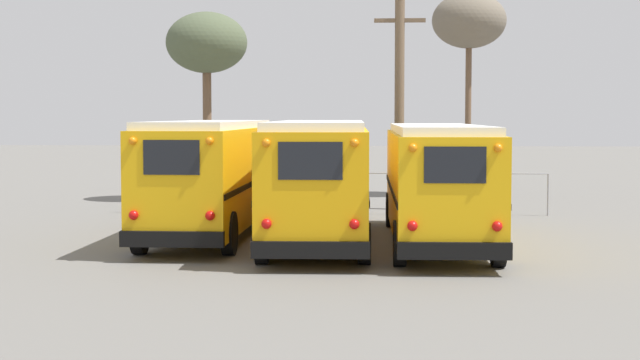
{
  "coord_description": "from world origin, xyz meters",
  "views": [
    {
      "loc": [
        1.95,
        -26.03,
        3.35
      ],
      "look_at": [
        0.0,
        -0.22,
        1.62
      ],
      "focal_mm": 55.0,
      "sensor_mm": 36.0,
      "label": 1
    }
  ],
  "objects_px": {
    "school_bus_2": "(437,179)",
    "bare_tree_1": "(207,45)",
    "utility_pole": "(399,99)",
    "bare_tree_0": "(469,22)",
    "school_bus_1": "(319,177)",
    "school_bus_0": "(210,174)"
  },
  "relations": [
    {
      "from": "school_bus_2",
      "to": "utility_pole",
      "type": "height_order",
      "value": "utility_pole"
    },
    {
      "from": "utility_pole",
      "to": "bare_tree_1",
      "type": "bearing_deg",
      "value": 157.97
    },
    {
      "from": "utility_pole",
      "to": "school_bus_0",
      "type": "bearing_deg",
      "value": -122.04
    },
    {
      "from": "bare_tree_0",
      "to": "bare_tree_1",
      "type": "distance_m",
      "value": 10.7
    },
    {
      "from": "school_bus_1",
      "to": "school_bus_2",
      "type": "bearing_deg",
      "value": -2.76
    },
    {
      "from": "bare_tree_0",
      "to": "school_bus_0",
      "type": "bearing_deg",
      "value": -119.69
    },
    {
      "from": "school_bus_0",
      "to": "school_bus_1",
      "type": "distance_m",
      "value": 3.17
    },
    {
      "from": "school_bus_1",
      "to": "school_bus_2",
      "type": "distance_m",
      "value": 3.06
    },
    {
      "from": "school_bus_0",
      "to": "utility_pole",
      "type": "height_order",
      "value": "utility_pole"
    },
    {
      "from": "school_bus_2",
      "to": "bare_tree_1",
      "type": "xyz_separation_m",
      "value": [
        -8.36,
        12.29,
        4.37
      ]
    },
    {
      "from": "school_bus_2",
      "to": "bare_tree_0",
      "type": "distance_m",
      "value": 16.13
    },
    {
      "from": "school_bus_1",
      "to": "utility_pole",
      "type": "relative_size",
      "value": 1.4
    },
    {
      "from": "school_bus_1",
      "to": "utility_pole",
      "type": "height_order",
      "value": "utility_pole"
    },
    {
      "from": "school_bus_1",
      "to": "bare_tree_0",
      "type": "distance_m",
      "value": 16.63
    },
    {
      "from": "school_bus_0",
      "to": "bare_tree_1",
      "type": "height_order",
      "value": "bare_tree_1"
    },
    {
      "from": "utility_pole",
      "to": "bare_tree_1",
      "type": "xyz_separation_m",
      "value": [
        -7.44,
        3.01,
        2.17
      ]
    },
    {
      "from": "school_bus_2",
      "to": "bare_tree_1",
      "type": "height_order",
      "value": "bare_tree_1"
    },
    {
      "from": "school_bus_0",
      "to": "utility_pole",
      "type": "distance_m",
      "value": 10.02
    },
    {
      "from": "school_bus_2",
      "to": "bare_tree_1",
      "type": "bearing_deg",
      "value": 124.22
    },
    {
      "from": "school_bus_0",
      "to": "utility_pole",
      "type": "relative_size",
      "value": 1.29
    },
    {
      "from": "utility_pole",
      "to": "school_bus_1",
      "type": "bearing_deg",
      "value": -103.16
    },
    {
      "from": "utility_pole",
      "to": "school_bus_2",
      "type": "bearing_deg",
      "value": -84.34
    }
  ]
}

